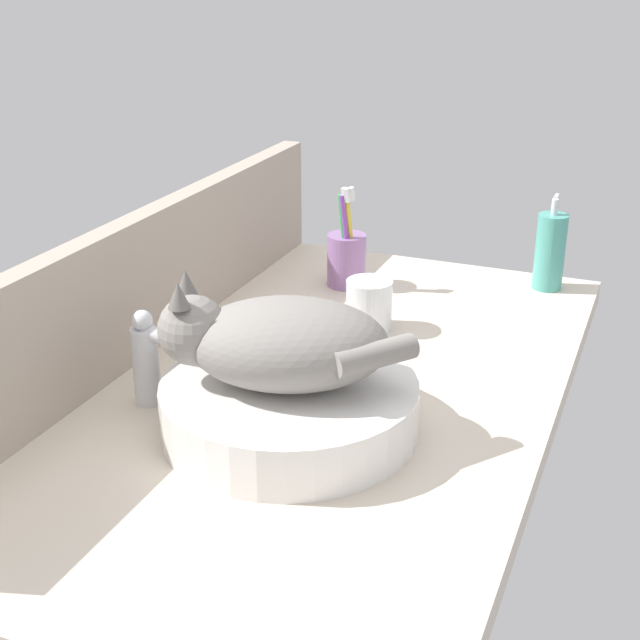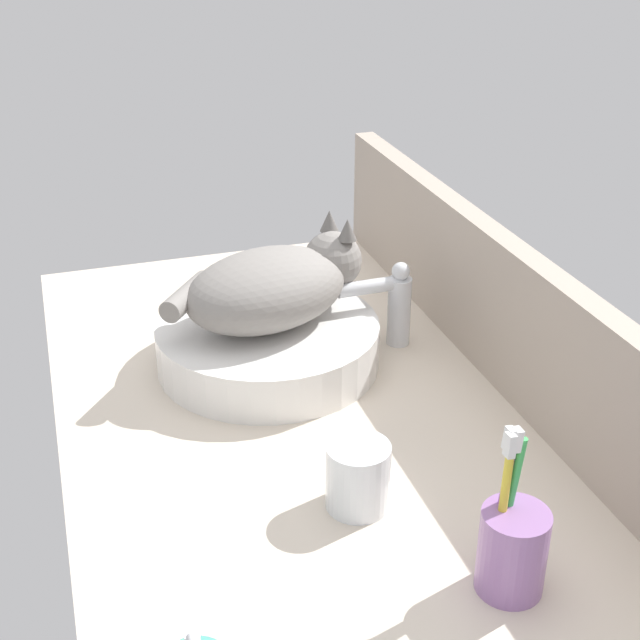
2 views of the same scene
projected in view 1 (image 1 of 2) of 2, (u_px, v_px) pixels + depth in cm
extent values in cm
cube|color=beige|center=(325.00, 396.00, 127.58)|extent=(115.04, 63.92, 4.00)
cube|color=#AD9E8E|center=(138.00, 286.00, 133.13)|extent=(115.04, 3.60, 21.15)
cylinder|color=white|center=(290.00, 407.00, 113.47)|extent=(32.89, 32.89, 6.86)
ellipsoid|color=gray|center=(289.00, 343.00, 109.96)|extent=(24.06, 29.11, 11.00)
sphere|color=gray|center=(193.00, 330.00, 110.08)|extent=(8.80, 8.80, 8.80)
cone|color=#635F5B|center=(178.00, 295.00, 105.99)|extent=(2.80, 2.80, 3.20)
cone|color=#635F5B|center=(186.00, 282.00, 110.03)|extent=(2.80, 2.80, 3.20)
cylinder|color=gray|center=(374.00, 355.00, 105.62)|extent=(10.70, 9.19, 3.20)
cylinder|color=silver|center=(146.00, 366.00, 119.66)|extent=(3.60, 3.60, 11.00)
cylinder|color=silver|center=(176.00, 338.00, 116.06)|extent=(2.36, 10.03, 2.20)
sphere|color=silver|center=(142.00, 320.00, 117.02)|extent=(2.80, 2.80, 2.80)
cylinder|color=teal|center=(550.00, 252.00, 159.09)|extent=(5.34, 5.34, 13.78)
cylinder|color=silver|center=(555.00, 207.00, 155.83)|extent=(1.20, 1.20, 2.80)
cylinder|color=silver|center=(557.00, 198.00, 156.30)|extent=(2.20, 1.00, 1.00)
cylinder|color=#996BA8|center=(347.00, 260.00, 161.37)|extent=(7.06, 7.06, 9.55)
cylinder|color=green|center=(344.00, 241.00, 158.35)|extent=(0.97, 2.48, 17.01)
cube|color=white|center=(345.00, 195.00, 155.01)|extent=(1.21, 1.02, 2.47)
cylinder|color=purple|center=(347.00, 242.00, 157.92)|extent=(1.56, 2.66, 17.02)
cube|color=white|center=(347.00, 195.00, 154.58)|extent=(1.30, 1.05, 2.52)
cylinder|color=yellow|center=(351.00, 241.00, 158.54)|extent=(2.35, 2.15, 17.03)
cube|color=white|center=(351.00, 194.00, 155.20)|extent=(1.41, 0.97, 2.55)
cylinder|color=white|center=(369.00, 305.00, 143.38)|extent=(7.50, 7.50, 8.24)
cylinder|color=silver|center=(369.00, 311.00, 143.82)|extent=(6.60, 6.60, 5.98)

